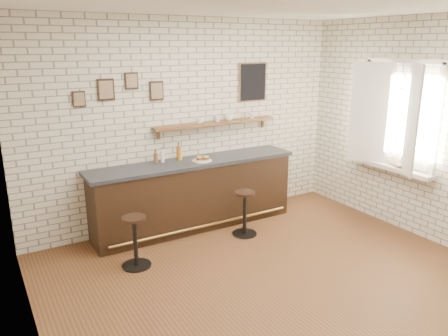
{
  "coord_description": "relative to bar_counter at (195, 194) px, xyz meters",
  "views": [
    {
      "loc": [
        -2.78,
        -3.73,
        2.62
      ],
      "look_at": [
        -0.06,
        0.9,
        1.09
      ],
      "focal_mm": 35.0,
      "sensor_mm": 36.0,
      "label": 1
    }
  ],
  "objects": [
    {
      "name": "window_sill",
      "position": [
        2.48,
        -1.4,
        0.39
      ],
      "size": [
        0.2,
        1.35,
        0.06
      ],
      "color": "white",
      "rests_on": "ground"
    },
    {
      "name": "bitters_bottle_white",
      "position": [
        -0.42,
        0.15,
        0.59
      ],
      "size": [
        0.05,
        0.05,
        0.21
      ],
      "color": "white",
      "rests_on": "bar_counter"
    },
    {
      "name": "casement_window",
      "position": [
        2.44,
        -1.4,
        1.14
      ],
      "size": [
        0.4,
        1.3,
        1.56
      ],
      "color": "white",
      "rests_on": "ground"
    },
    {
      "name": "bitters_bottle_amber",
      "position": [
        -0.17,
        0.15,
        0.61
      ],
      "size": [
        0.06,
        0.06,
        0.26
      ],
      "color": "#975418",
      "rests_on": "bar_counter"
    },
    {
      "name": "condiment_bottle_yellow",
      "position": [
        -0.15,
        0.15,
        0.58
      ],
      "size": [
        0.05,
        0.05,
        0.18
      ],
      "color": "yellow",
      "rests_on": "bar_counter"
    },
    {
      "name": "shelf_cup_a",
      "position": [
        0.21,
        0.2,
        1.04
      ],
      "size": [
        0.11,
        0.11,
        0.09
      ],
      "primitive_type": "imported",
      "rotation": [
        0.0,
        0.0,
        -0.02
      ],
      "color": "white",
      "rests_on": "wall_shelf"
    },
    {
      "name": "shelf_cup_d",
      "position": [
        1.13,
        0.2,
        1.04
      ],
      "size": [
        0.12,
        0.12,
        0.09
      ],
      "primitive_type": "imported",
      "rotation": [
        0.0,
        0.0,
        -0.17
      ],
      "color": "white",
      "rests_on": "wall_shelf"
    },
    {
      "name": "potato_chips",
      "position": [
        0.07,
        -0.07,
        0.52
      ],
      "size": [
        0.26,
        0.18,
        0.0
      ],
      "color": "#E5A550",
      "rests_on": "sandwich_plate"
    },
    {
      "name": "book_upper",
      "position": [
        2.46,
        -1.49,
        0.45
      ],
      "size": [
        0.25,
        0.25,
        0.02
      ],
      "primitive_type": "imported",
      "rotation": [
        0.0,
        0.0,
        -0.7
      ],
      "color": "tan",
      "rests_on": "book_lower"
    },
    {
      "name": "ciabatta_sandwich",
      "position": [
        0.1,
        -0.07,
        0.55
      ],
      "size": [
        0.21,
        0.15,
        0.06
      ],
      "color": "tan",
      "rests_on": "sandwich_plate"
    },
    {
      "name": "bar_counter",
      "position": [
        0.0,
        0.0,
        0.0
      ],
      "size": [
        3.1,
        0.65,
        1.01
      ],
      "color": "black",
      "rests_on": "ground"
    },
    {
      "name": "bar_stool_right",
      "position": [
        0.47,
        -0.62,
        -0.16
      ],
      "size": [
        0.36,
        0.36,
        0.64
      ],
      "color": "black",
      "rests_on": "ground"
    },
    {
      "name": "ground",
      "position": [
        0.08,
        -1.7,
        -0.51
      ],
      "size": [
        5.0,
        5.0,
        0.0
      ],
      "primitive_type": "plane",
      "color": "brown",
      "rests_on": "ground"
    },
    {
      "name": "back_wall_decor",
      "position": [
        0.31,
        0.28,
        1.54
      ],
      "size": [
        2.96,
        0.02,
        0.56
      ],
      "color": "black",
      "rests_on": "ground"
    },
    {
      "name": "sandwich_plate",
      "position": [
        0.09,
        -0.07,
        0.51
      ],
      "size": [
        0.28,
        0.28,
        0.01
      ],
      "primitive_type": "cylinder",
      "color": "white",
      "rests_on": "bar_counter"
    },
    {
      "name": "book_lower",
      "position": [
        2.46,
        -1.46,
        0.43
      ],
      "size": [
        0.23,
        0.27,
        0.02
      ],
      "primitive_type": "imported",
      "rotation": [
        0.0,
        0.0,
        -0.29
      ],
      "color": "tan",
      "rests_on": "window_sill"
    },
    {
      "name": "wall_shelf",
      "position": [
        0.48,
        0.2,
        0.97
      ],
      "size": [
        2.0,
        0.18,
        0.18
      ],
      "color": "brown",
      "rests_on": "ground"
    },
    {
      "name": "bitters_bottle_brown",
      "position": [
        -0.52,
        0.15,
        0.58
      ],
      "size": [
        0.06,
        0.06,
        0.19
      ],
      "color": "brown",
      "rests_on": "bar_counter"
    },
    {
      "name": "shelf_cup_c",
      "position": [
        0.71,
        0.2,
        1.05
      ],
      "size": [
        0.15,
        0.15,
        0.11
      ],
      "primitive_type": "imported",
      "rotation": [
        0.0,
        0.0,
        1.45
      ],
      "color": "white",
      "rests_on": "wall_shelf"
    },
    {
      "name": "shelf_cup_b",
      "position": [
        0.51,
        0.2,
        1.04
      ],
      "size": [
        0.13,
        0.13,
        0.09
      ],
      "primitive_type": "imported",
      "rotation": [
        0.0,
        0.0,
        1.07
      ],
      "color": "white",
      "rests_on": "wall_shelf"
    },
    {
      "name": "bar_stool_left",
      "position": [
        -1.18,
        -0.73,
        -0.16
      ],
      "size": [
        0.38,
        0.38,
        0.65
      ],
      "color": "black",
      "rests_on": "ground"
    }
  ]
}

